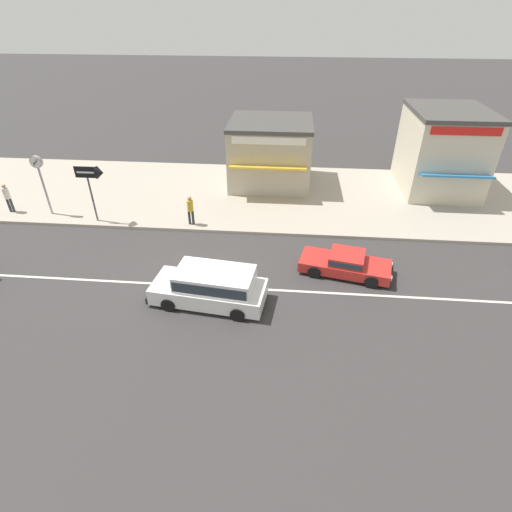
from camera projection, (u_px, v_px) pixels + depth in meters
The scene contains 11 objects.
ground_plane at pixel (201, 286), 17.72m from camera, with size 160.00×160.00×0.00m, color #383535.
lane_centre_stripe at pixel (201, 286), 17.72m from camera, with size 50.40×0.14×0.01m, color silver.
kerb_strip at pixel (231, 194), 25.82m from camera, with size 68.00×10.00×0.15m, color #ADA393.
sedan_red_1 at pixel (346, 263), 18.27m from camera, with size 4.42×2.44×1.06m.
minivan_white_2 at pixel (211, 285), 16.37m from camera, with size 4.97×2.43×1.56m.
street_clock at pixel (39, 171), 21.88m from camera, with size 0.68×0.22×3.46m.
arrow_signboard at pixel (96, 176), 21.05m from camera, with size 1.57×0.67×3.21m.
pedestrian_near_clock at pixel (7, 196), 22.96m from camera, with size 0.34×0.34×1.71m.
pedestrian_mid_kerb at pixel (190, 208), 21.70m from camera, with size 0.34×0.34×1.67m.
shopfront_corner_warung at pixel (442, 150), 25.06m from camera, with size 4.53×6.32×5.02m.
shopfront_mid_block at pixel (270, 152), 26.12m from camera, with size 5.24×5.71×4.11m.
Camera 1 is at (3.69, -13.83, 10.81)m, focal length 28.00 mm.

